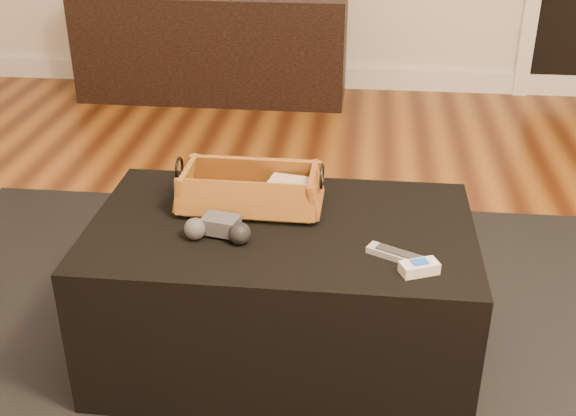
# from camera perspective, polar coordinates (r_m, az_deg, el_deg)

# --- Properties ---
(baseboard) EXTENTS (5.00, 0.04, 0.12)m
(baseboard) POSITION_cam_1_polar(r_m,az_deg,el_deg) (4.32, 6.58, 10.12)
(baseboard) COLOR white
(baseboard) RESTS_ON floor
(media_cabinet) EXTENTS (1.47, 0.45, 0.58)m
(media_cabinet) POSITION_cam_1_polar(r_m,az_deg,el_deg) (4.13, -5.96, 12.66)
(media_cabinet) COLOR black
(media_cabinet) RESTS_ON floor
(area_rug) EXTENTS (2.60, 2.00, 0.01)m
(area_rug) POSITION_cam_1_polar(r_m,az_deg,el_deg) (2.08, -0.65, -12.34)
(area_rug) COLOR black
(area_rug) RESTS_ON floor
(ottoman) EXTENTS (1.00, 0.60, 0.42)m
(ottoman) POSITION_cam_1_polar(r_m,az_deg,el_deg) (1.99, -0.51, -6.63)
(ottoman) COLOR black
(ottoman) RESTS_ON area_rug
(tv_remote) EXTENTS (0.21, 0.06, 0.02)m
(tv_remote) POSITION_cam_1_polar(r_m,az_deg,el_deg) (1.95, -3.62, 0.59)
(tv_remote) COLOR black
(tv_remote) RESTS_ON wicker_basket
(cloth_bundle) EXTENTS (0.12, 0.09, 0.06)m
(cloth_bundle) POSITION_cam_1_polar(r_m,az_deg,el_deg) (1.96, 0.09, 1.46)
(cloth_bundle) COLOR tan
(cloth_bundle) RESTS_ON wicker_basket
(wicker_basket) EXTENTS (0.39, 0.21, 0.14)m
(wicker_basket) POSITION_cam_1_polar(r_m,az_deg,el_deg) (1.95, -3.00, 1.32)
(wicker_basket) COLOR #AE7527
(wicker_basket) RESTS_ON ottoman
(game_controller) EXTENTS (0.18, 0.11, 0.06)m
(game_controller) POSITION_cam_1_polar(r_m,az_deg,el_deg) (1.81, -5.49, -1.62)
(game_controller) COLOR #3D3D40
(game_controller) RESTS_ON ottoman
(silver_remote) EXTENTS (0.17, 0.11, 0.02)m
(silver_remote) POSITION_cam_1_polar(r_m,az_deg,el_deg) (1.74, 8.89, -3.77)
(silver_remote) COLOR #A9ABB0
(silver_remote) RESTS_ON ottoman
(cream_gadget) EXTENTS (0.10, 0.07, 0.03)m
(cream_gadget) POSITION_cam_1_polar(r_m,az_deg,el_deg) (1.70, 10.33, -4.64)
(cream_gadget) COLOR beige
(cream_gadget) RESTS_ON ottoman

